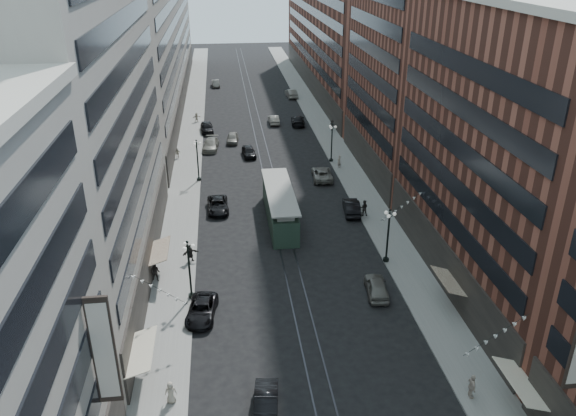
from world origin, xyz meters
name	(u,v)px	position (x,y,z in m)	size (l,w,h in m)	color
ground	(266,165)	(0.00, 60.00, 0.00)	(220.00, 220.00, 0.00)	black
sidewalk_west	(190,145)	(-11.00, 70.00, 0.07)	(4.00, 180.00, 0.15)	gray
sidewalk_east	(330,139)	(11.00, 70.00, 0.07)	(4.00, 180.00, 0.15)	gray
rail_west	(256,142)	(-0.70, 70.00, 0.01)	(0.12, 180.00, 0.02)	#2D2D33
rail_east	(265,142)	(0.70, 70.00, 0.01)	(0.12, 180.00, 0.02)	#2D2D33
building_west_mid	(86,129)	(-17.00, 33.00, 14.00)	(8.00, 36.00, 28.00)	gray
building_west_far	(157,34)	(-17.00, 96.00, 13.00)	(8.00, 90.00, 26.00)	gray
building_east_mid	(501,155)	(17.00, 28.00, 12.00)	(8.00, 30.00, 24.00)	brown
building_east_tower	(406,7)	(17.00, 56.00, 21.00)	(8.00, 26.00, 42.00)	brown
building_east_far	(329,30)	(17.00, 105.00, 12.00)	(8.00, 72.00, 24.00)	brown
lamppost_sw_far	(189,268)	(-9.20, 28.00, 3.10)	(1.03, 1.14, 5.52)	black
lamppost_sw_mid	(198,159)	(-9.20, 55.00, 3.10)	(1.03, 1.14, 5.52)	black
lamppost_se_far	(388,234)	(9.20, 32.00, 3.10)	(1.03, 1.14, 5.52)	black
lamppost_se_mid	(332,141)	(9.20, 60.00, 3.10)	(1.03, 1.14, 5.52)	black
streetcar	(280,207)	(0.00, 42.27, 1.70)	(2.94, 13.29, 3.68)	#263C2E
car_2	(202,310)	(-8.26, 25.24, 0.67)	(2.23, 4.84, 1.35)	black
car_4	(377,287)	(6.85, 26.77, 0.76)	(1.80, 4.46, 1.52)	#67645C
car_5	(266,405)	(-3.93, 14.05, 0.73)	(1.54, 4.43, 1.46)	black
pedestrian_1	(171,392)	(-10.09, 15.69, 0.97)	(0.80, 0.44, 1.64)	#A39B87
pedestrian_2	(155,272)	(-12.50, 31.01, 1.06)	(0.89, 0.49, 1.83)	black
pedestrian_4	(472,386)	(9.83, 13.72, 1.08)	(1.09, 0.50, 1.86)	beige
car_7	(218,205)	(-6.80, 45.65, 0.70)	(2.33, 5.05, 1.40)	black
car_8	(211,145)	(-7.73, 67.50, 0.77)	(2.15, 5.29, 1.53)	gray
car_9	(207,127)	(-8.40, 76.24, 0.84)	(1.98, 4.92, 1.68)	black
car_10	(352,207)	(8.32, 43.18, 0.79)	(1.66, 4.77, 1.57)	black
car_11	(322,174)	(6.80, 53.87, 0.74)	(2.47, 5.35, 1.49)	slate
car_12	(298,120)	(7.02, 78.78, 0.78)	(2.18, 5.36, 1.55)	black
car_13	(249,152)	(-2.22, 63.77, 0.74)	(1.75, 4.34, 1.48)	black
car_14	(274,120)	(2.99, 79.83, 0.73)	(1.55, 4.44, 1.46)	gray
pedestrian_5	(190,253)	(-9.50, 34.21, 1.02)	(1.61, 0.46, 1.74)	black
pedestrian_6	(178,153)	(-12.40, 63.85, 0.90)	(0.88, 0.40, 1.50)	#A39D87
pedestrian_7	(364,208)	(9.51, 42.18, 1.07)	(0.90, 0.49, 1.85)	black
pedestrian_8	(339,161)	(9.74, 57.24, 1.08)	(0.68, 0.44, 1.86)	#A49688
pedestrian_9	(332,125)	(12.09, 74.45, 1.01)	(1.11, 0.46, 1.73)	black
car_extra_0	(232,138)	(-4.38, 70.46, 0.72)	(1.69, 4.20, 1.43)	slate
car_extra_1	(291,93)	(8.29, 97.91, 0.84)	(1.77, 5.07, 1.67)	slate
car_extra_2	(216,84)	(-6.81, 109.39, 0.70)	(1.49, 4.27, 1.41)	#625F57
pedestrian_extra_0	(197,117)	(-10.20, 82.12, 0.94)	(1.47, 0.42, 1.58)	beige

